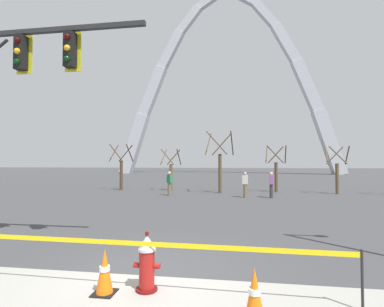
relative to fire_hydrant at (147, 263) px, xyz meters
The scene contains 14 objects.
ground_plane 0.94m from the fire_hydrant, 100.10° to the left, with size 240.00×240.00×0.00m, color #3D3D3F.
fire_hydrant is the anchor object (origin of this frame).
caution_tape_barrier 0.21m from the fire_hydrant, 115.83° to the right, with size 6.75×0.22×0.89m.
traffic_cone_by_hydrant 1.88m from the fire_hydrant, 22.56° to the right, with size 0.36×0.36×0.73m.
traffic_cone_mid_sidewalk 0.70m from the fire_hydrant, 161.08° to the right, with size 0.36×0.36×0.73m.
monument_arch 54.82m from the fire_hydrant, 90.16° to the left, with size 43.90×2.24×36.91m.
tree_far_left 18.89m from the fire_hydrant, 113.56° to the left, with size 1.69×1.70×3.65m.
tree_left_mid 17.75m from the fire_hydrant, 101.38° to the left, with size 1.51×1.52×3.24m.
tree_center_left 16.25m from the fire_hydrant, 88.65° to the left, with size 2.02×2.04×4.40m.
tree_center_right 18.04m from the fire_hydrant, 75.63° to the left, with size 1.60×1.61×3.44m.
tree_right_mid 18.61m from the fire_hydrant, 62.97° to the left, with size 1.55×1.56×3.32m.
pedestrian_walking_left 14.23m from the fire_hydrant, 101.47° to the left, with size 0.39×0.37×1.59m.
pedestrian_standing_center 13.71m from the fire_hydrant, 81.28° to the left, with size 0.36×0.23×1.59m.
pedestrian_walking_right 14.07m from the fire_hydrant, 74.89° to the left, with size 0.22×0.35×1.59m.
Camera 1 is at (1.63, -5.58, 2.15)m, focal length 27.12 mm.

